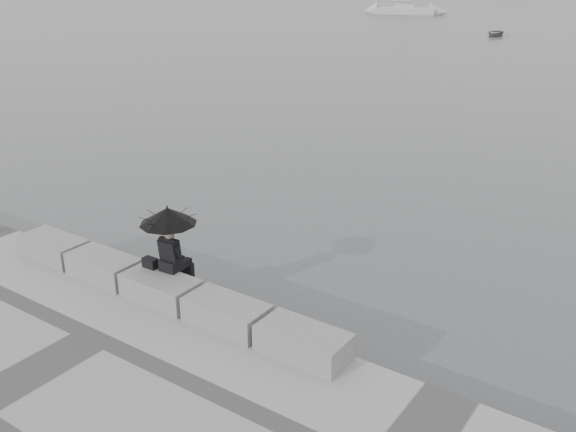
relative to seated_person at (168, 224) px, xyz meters
The scene contains 10 objects.
ground 2.00m from the seated_person, 63.14° to the left, with size 360.00×360.00×0.00m, color #46494B.
stone_block_far_left 3.60m from the seated_person, behind, with size 1.60×0.80×0.50m, color slate.
stone_block_left 2.11m from the seated_person, 167.68° to the right, with size 1.60×0.80×0.50m, color slate.
stone_block_centre 1.30m from the seated_person, 82.92° to the right, with size 1.60×0.80×0.50m, color slate.
stone_block_right 2.18m from the seated_person, 11.70° to the right, with size 1.60×0.80×0.50m, color slate.
stone_block_far_right 3.68m from the seated_person, ahead, with size 1.60×0.80×0.50m, color slate.
seated_person is the anchor object (origin of this frame).
bag 1.01m from the seated_person, 160.90° to the right, with size 0.32×0.18×0.20m, color black.
sailboat_left 79.47m from the seated_person, 111.75° to the left, with size 8.28×4.92×12.90m.
dinghy 56.11m from the seated_person, 101.43° to the left, with size 3.04×1.29×0.51m, color gray.
Camera 1 is at (8.51, -8.30, 6.85)m, focal length 40.00 mm.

